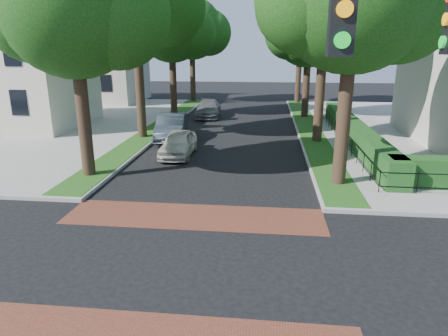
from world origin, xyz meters
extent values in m
plane|color=black|center=(0.00, 0.00, 0.00)|extent=(120.00, 120.00, 0.00)
cube|color=brown|center=(0.00, 3.20, 0.01)|extent=(9.00, 2.20, 0.01)
cube|color=#1A4E16|center=(5.40, 19.10, 0.16)|extent=(1.60, 29.80, 0.02)
cube|color=#1A4E16|center=(-5.40, 19.10, 0.16)|extent=(1.60, 29.80, 0.02)
cylinder|color=black|center=(5.50, 7.00, 3.83)|extent=(0.56, 0.56, 7.35)
sphere|color=#0E360F|center=(7.21, 7.30, 7.31)|extent=(4.65, 4.65, 4.65)
cylinder|color=black|center=(5.50, 15.00, 4.00)|extent=(0.56, 0.56, 7.70)
sphere|color=#0E360F|center=(5.50, 15.00, 8.07)|extent=(6.60, 6.60, 6.60)
sphere|color=#0E360F|center=(7.31, 15.30, 7.67)|extent=(4.95, 4.95, 4.95)
sphere|color=#0E360F|center=(3.85, 14.80, 7.77)|extent=(4.62, 4.62, 4.62)
cylinder|color=black|center=(5.50, 24.00, 3.47)|extent=(0.56, 0.56, 6.65)
sphere|color=#0E360F|center=(5.50, 24.00, 6.99)|extent=(5.80, 5.80, 5.80)
sphere|color=#0E360F|center=(7.09, 24.30, 6.59)|extent=(4.35, 4.35, 4.35)
sphere|color=#0E360F|center=(4.05, 23.80, 6.69)|extent=(4.06, 4.06, 4.06)
sphere|color=#0E360F|center=(5.60, 25.45, 7.49)|extent=(3.77, 3.77, 3.77)
cylinder|color=black|center=(5.50, 33.00, 3.65)|extent=(0.56, 0.56, 7.00)
sphere|color=#0E360F|center=(5.50, 33.00, 7.35)|extent=(6.00, 6.00, 6.00)
sphere|color=#0E360F|center=(7.15, 33.30, 6.95)|extent=(4.50, 4.50, 4.50)
sphere|color=#0E360F|center=(4.00, 32.80, 7.05)|extent=(4.20, 4.20, 4.20)
sphere|color=#0E360F|center=(5.60, 34.50, 7.85)|extent=(3.90, 3.90, 3.90)
cylinder|color=black|center=(-5.50, 7.00, 3.65)|extent=(0.56, 0.56, 7.00)
sphere|color=#0E360F|center=(-5.50, 7.00, 7.35)|extent=(6.00, 6.00, 6.00)
sphere|color=#0E360F|center=(-3.85, 7.30, 6.95)|extent=(4.50, 4.50, 4.50)
sphere|color=#0E360F|center=(-7.00, 6.80, 7.05)|extent=(4.20, 4.20, 4.20)
cylinder|color=black|center=(-5.50, 15.00, 4.17)|extent=(0.56, 0.56, 8.05)
sphere|color=#0E360F|center=(-3.74, 15.30, 8.03)|extent=(4.80, 4.80, 4.80)
sphere|color=#0E360F|center=(-7.10, 14.80, 8.13)|extent=(4.48, 4.48, 4.48)
cylinder|color=black|center=(-5.50, 24.00, 3.58)|extent=(0.56, 0.56, 6.86)
sphere|color=#0E360F|center=(-5.50, 24.00, 7.21)|extent=(5.60, 5.60, 5.60)
sphere|color=#0E360F|center=(-3.96, 24.30, 6.81)|extent=(4.20, 4.20, 4.20)
sphere|color=#0E360F|center=(-6.90, 23.80, 6.91)|extent=(3.92, 3.92, 3.92)
sphere|color=#0E360F|center=(-5.40, 25.40, 7.71)|extent=(3.64, 3.64, 3.64)
cylinder|color=black|center=(-5.50, 33.00, 3.72)|extent=(0.56, 0.56, 7.14)
sphere|color=#0E360F|center=(-5.50, 33.00, 7.49)|extent=(6.20, 6.20, 6.20)
sphere|color=#0E360F|center=(-3.79, 33.30, 7.09)|extent=(4.65, 4.65, 4.65)
sphere|color=#0E360F|center=(-7.05, 32.80, 7.19)|extent=(4.34, 4.34, 4.34)
sphere|color=#0E360F|center=(-5.40, 34.55, 7.99)|extent=(4.03, 4.03, 4.03)
cube|color=#1C4818|center=(7.70, 15.00, 0.75)|extent=(1.00, 18.00, 1.20)
cube|color=beige|center=(-15.50, 18.00, 3.40)|extent=(9.00, 8.00, 6.50)
cube|color=brown|center=(-12.80, 16.40, 8.47)|extent=(0.80, 0.80, 3.64)
cube|color=beige|center=(-15.50, 32.00, 3.40)|extent=(9.00, 8.00, 6.50)
cube|color=brown|center=(-12.80, 30.40, 8.47)|extent=(0.80, 0.80, 3.64)
cube|color=black|center=(3.20, -4.60, 6.05)|extent=(0.28, 0.22, 1.00)
cylinder|color=orange|center=(3.20, -4.73, 6.05)|extent=(0.18, 0.05, 0.18)
cylinder|color=#0CB226|center=(3.20, -4.73, 5.73)|extent=(0.18, 0.05, 0.18)
cylinder|color=orange|center=(4.97, -2.90, 6.05)|extent=(0.05, 0.18, 0.18)
cylinder|color=#0CB226|center=(4.97, -2.90, 5.73)|extent=(0.05, 0.18, 0.18)
imported|color=beige|center=(-2.30, 11.17, 0.68)|extent=(1.62, 4.01, 1.36)
imported|color=#202930|center=(-3.60, 15.06, 0.80)|extent=(2.30, 5.06, 1.61)
imported|color=slate|center=(-2.54, 23.87, 0.70)|extent=(2.28, 4.95, 1.40)
camera|label=1|loc=(2.40, -9.43, 5.66)|focal=32.00mm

